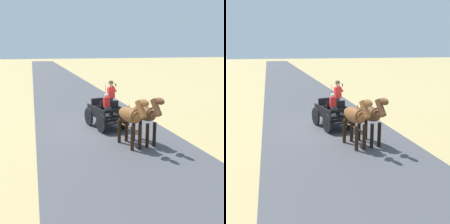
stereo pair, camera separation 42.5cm
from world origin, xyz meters
TOP-DOWN VIEW (x-y plane):
  - ground_plane at (0.00, 0.00)m, footprint 200.00×200.00m
  - road_surface at (0.00, 0.00)m, footprint 6.59×160.00m
  - horse_drawn_carriage at (-0.35, 0.23)m, footprint 1.88×4.51m
  - horse_near_side at (-1.33, 3.12)m, footprint 0.85×2.15m
  - horse_off_side at (-0.60, 3.27)m, footprint 0.86×2.15m
  - traffic_cone at (-2.75, -2.93)m, footprint 0.32×0.32m

SIDE VIEW (x-z plane):
  - ground_plane at x=0.00m, z-range 0.00..0.00m
  - road_surface at x=0.00m, z-range 0.00..0.01m
  - traffic_cone at x=-2.75m, z-range 0.00..0.50m
  - horse_drawn_carriage at x=-0.35m, z-range -0.43..2.07m
  - horse_near_side at x=-1.33m, z-range 0.22..2.43m
  - horse_off_side at x=-0.60m, z-range 0.22..2.43m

